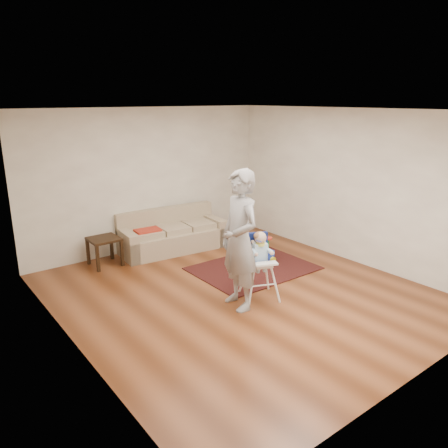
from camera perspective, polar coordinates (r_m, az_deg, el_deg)
ground at (r=6.74m, az=2.10°, el=-8.95°), size 5.50×5.50×0.00m
room_envelope at (r=6.59m, az=-0.67°, el=7.57°), size 5.04×5.52×2.72m
sofa at (r=8.48m, az=-6.76°, el=-0.88°), size 2.09×1.02×0.78m
side_table at (r=7.99m, az=-15.30°, el=-3.49°), size 0.50×0.50×0.50m
area_rug at (r=7.64m, az=3.85°, el=-5.78°), size 2.00×1.51×0.02m
ride_on_toy at (r=7.84m, az=4.91°, el=-3.44°), size 0.42×0.30×0.44m
toy_ball at (r=7.04m, az=2.69°, el=-6.93°), size 0.17×0.17×0.17m
high_chair at (r=6.42m, az=4.68°, el=-5.52°), size 0.62×0.62×1.03m
adult at (r=5.98m, az=2.06°, el=-2.15°), size 0.56×0.77×1.97m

